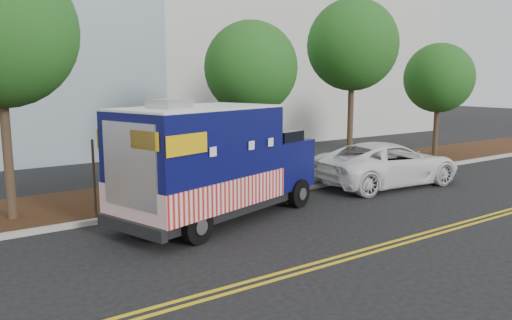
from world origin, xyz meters
TOP-DOWN VIEW (x-y plane):
  - ground at (0.00, 0.00)m, footprint 120.00×120.00m
  - curb at (0.00, 1.40)m, footprint 120.00×0.18m
  - mulch_strip at (0.00, 3.50)m, footprint 120.00×4.00m
  - centerline_near at (0.00, -4.45)m, footprint 120.00×0.10m
  - centerline_far at (0.00, -4.70)m, footprint 120.00×0.10m
  - tree_b at (1.78, 3.79)m, footprint 3.63×3.63m
  - tree_c at (6.93, 3.47)m, footprint 3.99×3.99m
  - tree_d at (13.00, 3.34)m, footprint 3.50×3.50m
  - sign_post at (-5.12, 1.55)m, footprint 0.06×0.06m
  - food_truck at (-2.24, -0.16)m, footprint 7.14×4.30m
  - white_car at (5.74, 0.28)m, footprint 6.21×3.26m

SIDE VIEW (x-z plane):
  - ground at x=0.00m, z-range 0.00..0.00m
  - centerline_near at x=0.00m, z-range 0.00..0.01m
  - centerline_far at x=0.00m, z-range 0.00..0.01m
  - curb at x=0.00m, z-range 0.00..0.15m
  - mulch_strip at x=0.00m, z-range 0.00..0.15m
  - white_car at x=5.74m, z-range 0.00..1.67m
  - sign_post at x=-5.12m, z-range 0.00..2.40m
  - food_truck at x=-2.24m, z-range -0.17..3.39m
  - tree_d at x=13.00m, z-range 1.17..7.04m
  - tree_b at x=1.78m, z-range 1.32..7.63m
  - tree_c at x=6.93m, z-range 1.75..9.29m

